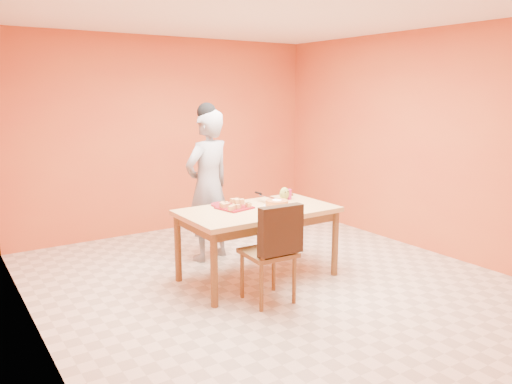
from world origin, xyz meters
TOP-DOWN VIEW (x-y plane):
  - floor at (0.00, 0.00)m, footprint 5.00×5.00m
  - ceiling at (0.00, 0.00)m, footprint 5.00×5.00m
  - wall_back at (0.00, 2.50)m, footprint 4.50×0.00m
  - wall_left at (-2.25, 0.00)m, footprint 0.00×5.00m
  - wall_right at (2.25, 0.00)m, footprint 0.00×5.00m
  - dining_table at (-0.05, 0.16)m, footprint 1.60×0.90m
  - dining_chair at (-0.30, -0.41)m, footprint 0.47×0.54m
  - pastry_pile at (-0.26, 0.29)m, footprint 0.28×0.28m
  - person at (-0.18, 1.01)m, footprint 0.73×0.58m
  - pastry_platter at (-0.26, 0.29)m, footprint 0.37×0.37m
  - red_dinner_plate at (-0.28, 0.51)m, footprint 0.27×0.27m
  - white_cake_plate at (0.17, 0.12)m, footprint 0.33×0.33m
  - sponge_cake at (0.17, 0.12)m, footprint 0.25×0.25m
  - cake_server at (0.18, 0.30)m, footprint 0.06×0.27m
  - egg_ornament at (0.43, 0.34)m, footprint 0.13×0.10m
  - magenta_glass at (0.49, 0.36)m, footprint 0.10×0.10m
  - checker_tin at (0.63, 0.51)m, footprint 0.11×0.11m

SIDE VIEW (x-z plane):
  - floor at x=0.00m, z-range 0.00..0.00m
  - dining_chair at x=-0.30m, z-range 0.02..0.99m
  - dining_table at x=-0.05m, z-range 0.29..1.05m
  - white_cake_plate at x=0.17m, z-range 0.76..0.77m
  - red_dinner_plate at x=-0.28m, z-range 0.76..0.77m
  - pastry_platter at x=-0.26m, z-range 0.76..0.78m
  - checker_tin at x=0.63m, z-range 0.76..0.79m
  - sponge_cake at x=0.17m, z-range 0.77..0.83m
  - magenta_glass at x=0.49m, z-range 0.76..0.87m
  - pastry_pile at x=-0.26m, z-range 0.78..0.87m
  - egg_ornament at x=0.43m, z-range 0.76..0.91m
  - cake_server at x=0.18m, z-range 0.83..0.84m
  - person at x=-0.18m, z-range 0.00..1.76m
  - wall_back at x=0.00m, z-range -0.90..3.60m
  - wall_left at x=-2.25m, z-range -1.15..3.85m
  - wall_right at x=2.25m, z-range -1.15..3.85m
  - ceiling at x=0.00m, z-range 2.70..2.70m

